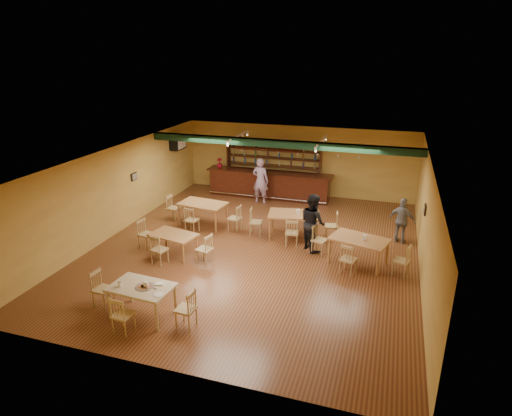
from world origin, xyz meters
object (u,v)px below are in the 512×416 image
(dining_table_d, at_px, (358,251))
(patron_bar, at_px, (260,181))
(dining_table_a, at_px, (203,214))
(dining_table_b, at_px, (293,225))
(dining_table_c, at_px, (174,244))
(near_table, at_px, (143,301))
(patron_right_a, at_px, (313,222))
(bar_counter, at_px, (269,184))

(dining_table_d, relative_size, patron_bar, 0.86)
(dining_table_a, bearing_deg, dining_table_b, 6.03)
(dining_table_a, bearing_deg, dining_table_c, -79.52)
(dining_table_c, relative_size, near_table, 0.95)
(dining_table_b, height_order, near_table, dining_table_b)
(dining_table_c, height_order, dining_table_d, dining_table_d)
(near_table, xyz_separation_m, patron_bar, (0.25, 8.77, 0.56))
(patron_right_a, bearing_deg, patron_bar, -3.23)
(bar_counter, distance_m, patron_bar, 0.92)
(dining_table_d, xyz_separation_m, patron_right_a, (-1.51, 0.61, 0.51))
(dining_table_b, xyz_separation_m, near_table, (-2.36, -5.74, -0.02))
(dining_table_a, xyz_separation_m, dining_table_c, (0.17, -2.57, -0.07))
(bar_counter, relative_size, dining_table_b, 3.26)
(patron_bar, bearing_deg, dining_table_d, 141.08)
(bar_counter, height_order, patron_right_a, patron_right_a)
(dining_table_a, bearing_deg, patron_right_a, -4.67)
(dining_table_a, bearing_deg, patron_bar, 73.86)
(near_table, distance_m, patron_bar, 8.79)
(bar_counter, xyz_separation_m, dining_table_c, (-1.23, -6.38, -0.21))
(bar_counter, height_order, dining_table_d, bar_counter)
(dining_table_a, bearing_deg, near_table, -73.33)
(dining_table_d, xyz_separation_m, near_table, (-4.66, -4.33, -0.01))
(dining_table_b, distance_m, near_table, 6.20)
(dining_table_a, xyz_separation_m, near_table, (1.01, -5.78, -0.02))
(bar_counter, relative_size, patron_right_a, 2.95)
(dining_table_a, bearing_deg, bar_counter, 76.63)
(near_table, distance_m, patron_right_a, 5.88)
(dining_table_c, distance_m, near_table, 3.32)
(dining_table_a, relative_size, near_table, 1.13)
(dining_table_a, distance_m, patron_right_a, 4.28)
(dining_table_b, height_order, patron_right_a, patron_right_a)
(dining_table_b, bearing_deg, patron_bar, 115.19)
(dining_table_a, height_order, near_table, dining_table_a)
(dining_table_a, relative_size, dining_table_c, 1.19)
(bar_counter, height_order, near_table, bar_counter)
(dining_table_a, relative_size, dining_table_d, 1.02)
(dining_table_b, xyz_separation_m, patron_bar, (-2.11, 3.03, 0.54))
(dining_table_a, bearing_deg, dining_table_d, -7.60)
(dining_table_b, xyz_separation_m, dining_table_c, (-3.20, -2.53, -0.07))
(bar_counter, xyz_separation_m, dining_table_d, (4.28, -5.27, -0.15))
(bar_counter, bearing_deg, dining_table_a, -110.13)
(dining_table_a, height_order, patron_right_a, patron_right_a)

